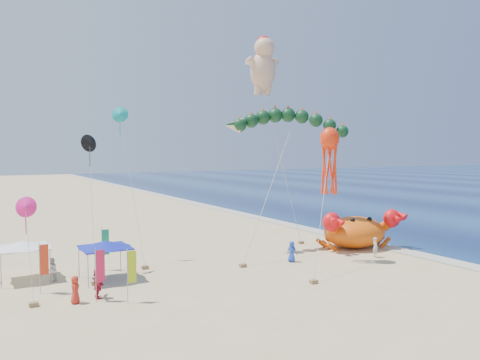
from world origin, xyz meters
The scene contains 11 objects.
ground centered at (0.00, 0.00, 0.00)m, with size 320.00×320.00×0.00m, color #D1B784.
foam_strip centered at (12.00, 0.00, 0.01)m, with size 320.00×320.00×0.00m, color silver.
crab_inflatable centered at (9.35, 0.44, 1.56)m, with size 8.10×5.85×3.55m.
dragon_kite centered at (3.62, 3.04, 11.13)m, with size 12.79×6.45×12.38m.
cherub_kite centered at (2.49, 5.48, 16.85)m, with size 5.11×2.35×19.38m.
octopus_kite centered at (3.66, -2.43, 8.48)m, with size 6.17×5.38×10.76m.
canopy_blue centered at (-13.26, 1.07, 2.44)m, with size 3.50×3.50×2.71m.
canopy_white centered at (-18.12, 3.87, 2.44)m, with size 3.55×3.55×2.71m.
feather_flags centered at (-14.46, -1.10, 2.01)m, with size 5.29×8.37×3.20m.
beachgoers centered at (-12.92, -0.20, 0.87)m, with size 29.15×8.56×1.83m.
small_kites centered at (-14.06, 3.22, 7.99)m, with size 9.08×9.61×12.50m.
Camera 1 is at (-21.12, -31.08, 8.83)m, focal length 35.00 mm.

